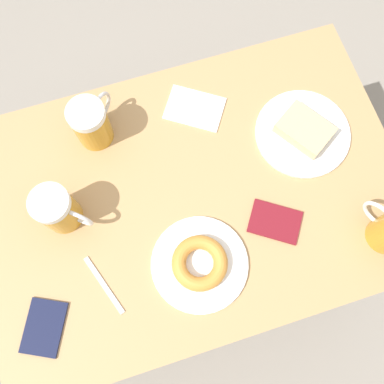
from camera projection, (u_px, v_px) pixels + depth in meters
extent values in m
plane|color=gray|center=(192.00, 243.00, 1.79)|extent=(8.00, 8.00, 0.00)
cube|color=tan|center=(192.00, 196.00, 1.11)|extent=(0.75, 1.10, 0.03)
cylinder|color=black|center=(369.00, 274.00, 1.41)|extent=(0.04, 0.04, 0.69)
cylinder|color=black|center=(295.00, 102.00, 1.60)|extent=(0.04, 0.04, 0.69)
cylinder|color=black|center=(68.00, 374.00, 1.33)|extent=(0.04, 0.04, 0.69)
cylinder|color=black|center=(26.00, 180.00, 1.51)|extent=(0.04, 0.04, 0.69)
cylinder|color=#514C47|center=(31.00, 325.00, 1.49)|extent=(0.03, 0.03, 0.44)
cylinder|color=#514C47|center=(19.00, 229.00, 1.58)|extent=(0.03, 0.03, 0.44)
cylinder|color=white|center=(303.00, 133.00, 1.14)|extent=(0.25, 0.25, 0.01)
cube|color=#D1B27F|center=(305.00, 130.00, 1.12)|extent=(0.17, 0.16, 0.04)
cylinder|color=white|center=(200.00, 264.00, 1.04)|extent=(0.24, 0.24, 0.01)
torus|color=#D18938|center=(200.00, 263.00, 1.02)|extent=(0.14, 0.14, 0.03)
cylinder|color=#C68C23|center=(58.00, 210.00, 1.03)|extent=(0.09, 0.09, 0.12)
cylinder|color=white|center=(49.00, 203.00, 0.96)|extent=(0.09, 0.09, 0.02)
torus|color=silver|center=(76.00, 217.00, 1.01)|extent=(0.06, 0.07, 0.09)
torus|color=silver|center=(379.00, 215.00, 1.01)|extent=(0.08, 0.05, 0.09)
cylinder|color=#C68C23|center=(92.00, 126.00, 1.09)|extent=(0.09, 0.09, 0.12)
cylinder|color=white|center=(85.00, 113.00, 1.03)|extent=(0.09, 0.09, 0.02)
torus|color=silver|center=(101.00, 107.00, 1.09)|extent=(0.07, 0.07, 0.09)
cube|color=white|center=(195.00, 108.00, 1.17)|extent=(0.17, 0.19, 0.00)
cube|color=silver|center=(104.00, 285.00, 1.03)|extent=(0.16, 0.07, 0.00)
cube|color=maroon|center=(275.00, 222.00, 1.07)|extent=(0.14, 0.15, 0.01)
cube|color=#141938|center=(44.00, 327.00, 1.00)|extent=(0.15, 0.13, 0.01)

